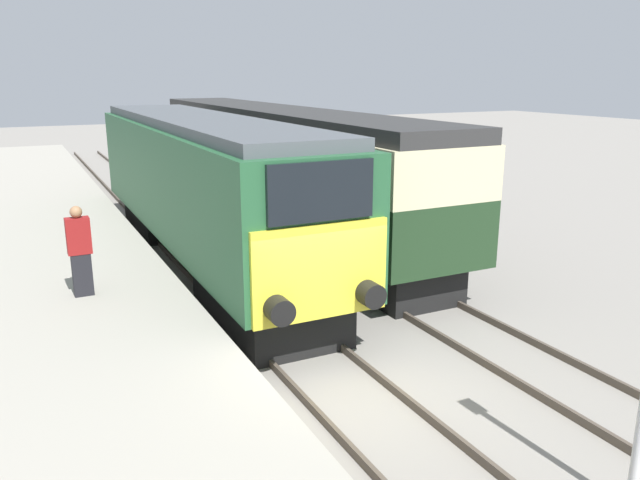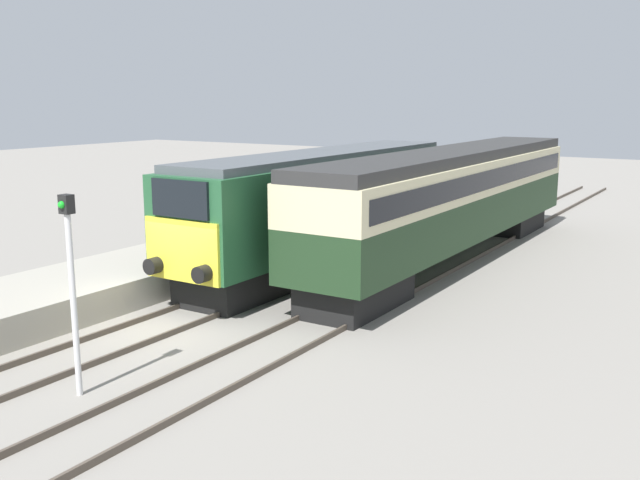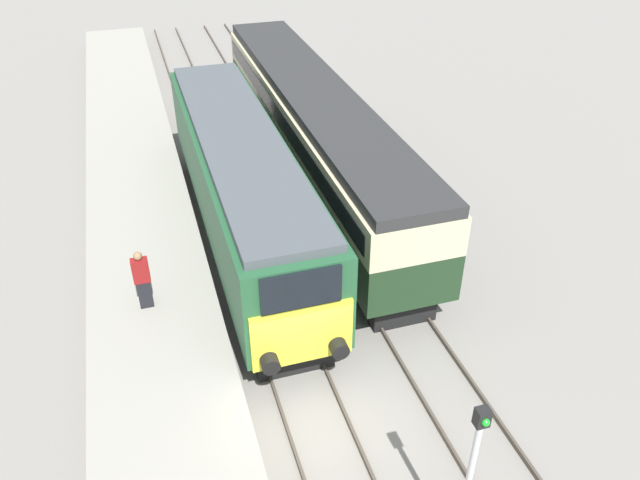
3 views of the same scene
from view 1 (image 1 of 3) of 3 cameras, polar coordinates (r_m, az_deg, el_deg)
The scene contains 7 objects.
ground_plane at distance 10.54m, azimuth 1.87°, elevation -13.47°, with size 120.00×120.00×0.00m, color gray.
platform_left at distance 16.82m, azimuth -21.56°, elevation -1.96°, with size 3.50×50.00×0.85m.
rails_near_track at distance 14.72m, azimuth -7.39°, elevation -4.80°, with size 1.51×60.00×0.14m.
rails_far_track at distance 16.07m, azimuth 4.13°, elevation -3.00°, with size 1.50×60.00×0.14m.
locomotive at distance 16.70m, azimuth -10.72°, elevation 5.03°, with size 2.70×14.42×3.96m.
passenger_carriage at distance 20.74m, azimuth -4.07°, elevation 7.68°, with size 2.75×18.33×3.96m.
person_on_platform at distance 12.78m, azimuth -21.10°, elevation -0.97°, with size 0.44×0.26×1.77m.
Camera 1 is at (-4.42, -8.15, 5.01)m, focal length 35.00 mm.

